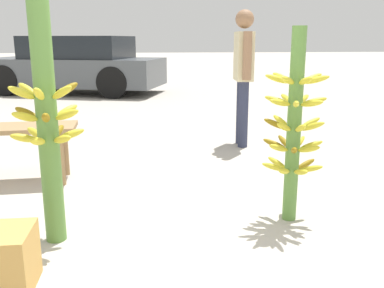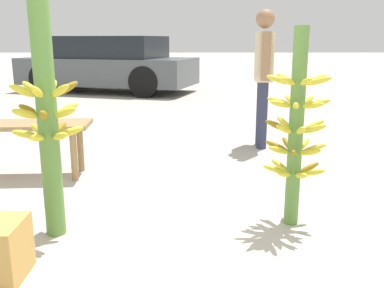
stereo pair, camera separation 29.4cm
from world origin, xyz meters
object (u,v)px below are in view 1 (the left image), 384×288
object	(u,v)px
banana_stalk_left	(47,117)
produce_crate	(1,260)
banana_stalk_center	(294,126)
vendor_person	(243,67)
parked_car	(75,65)

from	to	relation	value
banana_stalk_left	produce_crate	xyz separation A→B (m)	(-0.16, -0.55, -0.64)
banana_stalk_left	banana_stalk_center	xyz separation A→B (m)	(1.60, 0.15, -0.12)
vendor_person	banana_stalk_center	bearing A→B (deg)	-179.55
banana_stalk_left	vendor_person	size ratio (longest dim) A/B	1.00
banana_stalk_left	produce_crate	world-z (taller)	banana_stalk_left
vendor_person	parked_car	xyz separation A→B (m)	(-2.79, 5.57, -0.29)
produce_crate	banana_stalk_left	bearing A→B (deg)	73.54
banana_stalk_left	produce_crate	distance (m)	0.86
banana_stalk_left	parked_car	size ratio (longest dim) A/B	0.35
vendor_person	produce_crate	distance (m)	3.56
banana_stalk_center	vendor_person	world-z (taller)	vendor_person
banana_stalk_left	vendor_person	xyz separation A→B (m)	(1.75, 2.36, 0.15)
banana_stalk_center	parked_car	bearing A→B (deg)	108.78
vendor_person	parked_car	size ratio (longest dim) A/B	0.35
banana_stalk_left	parked_car	bearing A→B (deg)	97.51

